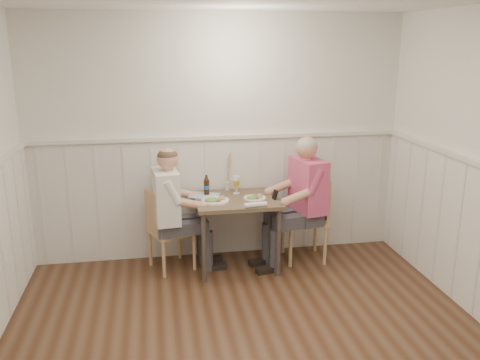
{
  "coord_description": "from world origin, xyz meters",
  "views": [
    {
      "loc": [
        -0.69,
        -3.05,
        2.3
      ],
      "look_at": [
        0.13,
        1.64,
        1.0
      ],
      "focal_mm": 38.0,
      "sensor_mm": 36.0,
      "label": 1
    }
  ],
  "objects_px": {
    "chair_left": "(166,227)",
    "man_in_pink": "(304,210)",
    "diner_cream": "(171,220)",
    "chair_right": "(309,215)",
    "beer_bottle": "(207,186)",
    "dining_table": "(237,208)",
    "grass_vase": "(227,172)"
  },
  "relations": [
    {
      "from": "chair_right",
      "to": "man_in_pink",
      "type": "xyz_separation_m",
      "value": [
        -0.09,
        -0.08,
        0.08
      ]
    },
    {
      "from": "chair_left",
      "to": "man_in_pink",
      "type": "relative_size",
      "value": 0.61
    },
    {
      "from": "dining_table",
      "to": "beer_bottle",
      "type": "relative_size",
      "value": 3.96
    },
    {
      "from": "man_in_pink",
      "to": "diner_cream",
      "type": "height_order",
      "value": "man_in_pink"
    },
    {
      "from": "dining_table",
      "to": "man_in_pink",
      "type": "distance_m",
      "value": 0.72
    },
    {
      "from": "man_in_pink",
      "to": "grass_vase",
      "type": "bearing_deg",
      "value": 156.82
    },
    {
      "from": "chair_left",
      "to": "diner_cream",
      "type": "bearing_deg",
      "value": -48.96
    },
    {
      "from": "dining_table",
      "to": "diner_cream",
      "type": "bearing_deg",
      "value": 179.75
    },
    {
      "from": "man_in_pink",
      "to": "dining_table",
      "type": "bearing_deg",
      "value": 178.6
    },
    {
      "from": "chair_left",
      "to": "beer_bottle",
      "type": "xyz_separation_m",
      "value": [
        0.43,
        0.12,
        0.39
      ]
    },
    {
      "from": "beer_bottle",
      "to": "grass_vase",
      "type": "xyz_separation_m",
      "value": [
        0.24,
        0.13,
        0.1
      ]
    },
    {
      "from": "dining_table",
      "to": "grass_vase",
      "type": "relative_size",
      "value": 1.92
    },
    {
      "from": "beer_bottle",
      "to": "dining_table",
      "type": "bearing_deg",
      "value": -32.26
    },
    {
      "from": "chair_left",
      "to": "man_in_pink",
      "type": "xyz_separation_m",
      "value": [
        1.43,
        -0.07,
        0.12
      ]
    },
    {
      "from": "man_in_pink",
      "to": "diner_cream",
      "type": "relative_size",
      "value": 1.06
    },
    {
      "from": "chair_right",
      "to": "diner_cream",
      "type": "xyz_separation_m",
      "value": [
        -1.48,
        -0.06,
        0.05
      ]
    },
    {
      "from": "chair_right",
      "to": "beer_bottle",
      "type": "relative_size",
      "value": 4.31
    },
    {
      "from": "dining_table",
      "to": "chair_left",
      "type": "bearing_deg",
      "value": 175.44
    },
    {
      "from": "chair_left",
      "to": "beer_bottle",
      "type": "distance_m",
      "value": 0.59
    },
    {
      "from": "dining_table",
      "to": "grass_vase",
      "type": "distance_m",
      "value": 0.44
    },
    {
      "from": "chair_right",
      "to": "beer_bottle",
      "type": "distance_m",
      "value": 1.15
    },
    {
      "from": "chair_right",
      "to": "beer_bottle",
      "type": "xyz_separation_m",
      "value": [
        -1.09,
        0.12,
        0.34
      ]
    },
    {
      "from": "dining_table",
      "to": "chair_right",
      "type": "height_order",
      "value": "chair_right"
    },
    {
      "from": "man_in_pink",
      "to": "chair_left",
      "type": "bearing_deg",
      "value": 177.01
    },
    {
      "from": "diner_cream",
      "to": "beer_bottle",
      "type": "height_order",
      "value": "diner_cream"
    },
    {
      "from": "chair_left",
      "to": "beer_bottle",
      "type": "bearing_deg",
      "value": 15.96
    },
    {
      "from": "dining_table",
      "to": "diner_cream",
      "type": "distance_m",
      "value": 0.68
    },
    {
      "from": "dining_table",
      "to": "chair_right",
      "type": "distance_m",
      "value": 0.82
    },
    {
      "from": "dining_table",
      "to": "diner_cream",
      "type": "xyz_separation_m",
      "value": [
        -0.67,
        0.0,
        -0.09
      ]
    },
    {
      "from": "chair_right",
      "to": "chair_left",
      "type": "height_order",
      "value": "chair_right"
    },
    {
      "from": "dining_table",
      "to": "beer_bottle",
      "type": "distance_m",
      "value": 0.4
    },
    {
      "from": "man_in_pink",
      "to": "grass_vase",
      "type": "xyz_separation_m",
      "value": [
        -0.76,
        0.33,
        0.36
      ]
    }
  ]
}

